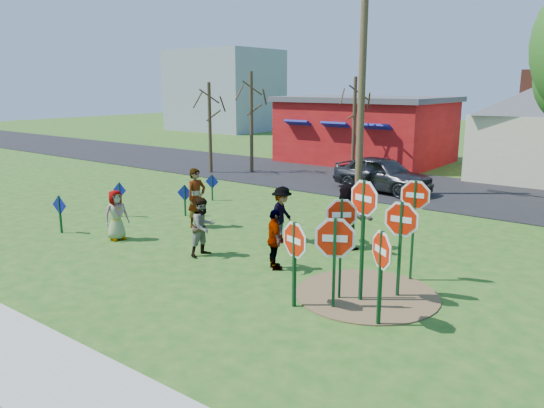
{
  "coord_description": "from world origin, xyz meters",
  "views": [
    {
      "loc": [
        9.57,
        -11.12,
        4.6
      ],
      "look_at": [
        0.1,
        1.26,
        1.08
      ],
      "focal_mm": 35.0,
      "sensor_mm": 36.0,
      "label": 1
    }
  ],
  "objects_px": {
    "stop_sign_c": "(364,213)",
    "person_a": "(116,215)",
    "stop_sign_d": "(401,226)",
    "suv": "(382,174)",
    "stop_sign_a": "(295,246)",
    "person_b": "(197,198)",
    "utility_pole": "(362,72)",
    "stop_sign_b": "(415,205)"
  },
  "relations": [
    {
      "from": "stop_sign_b",
      "to": "stop_sign_d",
      "type": "bearing_deg",
      "value": -90.02
    },
    {
      "from": "stop_sign_a",
      "to": "suv",
      "type": "height_order",
      "value": "stop_sign_a"
    },
    {
      "from": "stop_sign_c",
      "to": "person_a",
      "type": "bearing_deg",
      "value": -161.73
    },
    {
      "from": "stop_sign_a",
      "to": "person_b",
      "type": "height_order",
      "value": "stop_sign_a"
    },
    {
      "from": "person_b",
      "to": "stop_sign_d",
      "type": "bearing_deg",
      "value": -94.28
    },
    {
      "from": "stop_sign_c",
      "to": "stop_sign_d",
      "type": "distance_m",
      "value": 0.96
    },
    {
      "from": "stop_sign_b",
      "to": "person_b",
      "type": "distance_m",
      "value": 7.64
    },
    {
      "from": "person_b",
      "to": "utility_pole",
      "type": "bearing_deg",
      "value": -5.03
    },
    {
      "from": "stop_sign_a",
      "to": "utility_pole",
      "type": "relative_size",
      "value": 0.21
    },
    {
      "from": "person_a",
      "to": "person_b",
      "type": "bearing_deg",
      "value": -7.6
    },
    {
      "from": "stop_sign_c",
      "to": "utility_pole",
      "type": "relative_size",
      "value": 0.29
    },
    {
      "from": "suv",
      "to": "utility_pole",
      "type": "relative_size",
      "value": 0.46
    },
    {
      "from": "stop_sign_c",
      "to": "suv",
      "type": "distance_m",
      "value": 12.41
    },
    {
      "from": "stop_sign_a",
      "to": "utility_pole",
      "type": "bearing_deg",
      "value": 129.85
    },
    {
      "from": "person_a",
      "to": "person_b",
      "type": "height_order",
      "value": "person_b"
    },
    {
      "from": "stop_sign_b",
      "to": "stop_sign_c",
      "type": "bearing_deg",
      "value": -110.13
    },
    {
      "from": "person_b",
      "to": "suv",
      "type": "bearing_deg",
      "value": -7.03
    },
    {
      "from": "stop_sign_a",
      "to": "suv",
      "type": "relative_size",
      "value": 0.44
    },
    {
      "from": "person_b",
      "to": "utility_pole",
      "type": "relative_size",
      "value": 0.2
    },
    {
      "from": "stop_sign_c",
      "to": "person_a",
      "type": "height_order",
      "value": "stop_sign_c"
    },
    {
      "from": "stop_sign_d",
      "to": "person_b",
      "type": "bearing_deg",
      "value": 165.55
    },
    {
      "from": "person_a",
      "to": "stop_sign_c",
      "type": "bearing_deg",
      "value": -76.4
    },
    {
      "from": "stop_sign_a",
      "to": "suv",
      "type": "bearing_deg",
      "value": 125.74
    },
    {
      "from": "stop_sign_c",
      "to": "person_b",
      "type": "height_order",
      "value": "stop_sign_c"
    },
    {
      "from": "stop_sign_a",
      "to": "person_a",
      "type": "height_order",
      "value": "stop_sign_a"
    },
    {
      "from": "stop_sign_b",
      "to": "utility_pole",
      "type": "bearing_deg",
      "value": 116.21
    },
    {
      "from": "stop_sign_c",
      "to": "stop_sign_d",
      "type": "relative_size",
      "value": 1.22
    },
    {
      "from": "suv",
      "to": "utility_pole",
      "type": "xyz_separation_m",
      "value": [
        -0.56,
        -1.11,
        4.28
      ]
    },
    {
      "from": "stop_sign_d",
      "to": "suv",
      "type": "height_order",
      "value": "stop_sign_d"
    },
    {
      "from": "stop_sign_a",
      "to": "stop_sign_c",
      "type": "bearing_deg",
      "value": 66.66
    },
    {
      "from": "stop_sign_d",
      "to": "person_a",
      "type": "distance_m",
      "value": 8.73
    },
    {
      "from": "stop_sign_a",
      "to": "stop_sign_d",
      "type": "height_order",
      "value": "stop_sign_d"
    },
    {
      "from": "stop_sign_c",
      "to": "utility_pole",
      "type": "xyz_separation_m",
      "value": [
        -5.57,
        10.19,
        3.1
      ]
    },
    {
      "from": "person_b",
      "to": "utility_pole",
      "type": "distance_m",
      "value": 9.13
    },
    {
      "from": "stop_sign_c",
      "to": "suv",
      "type": "xyz_separation_m",
      "value": [
        -5.01,
        11.3,
        -1.17
      ]
    },
    {
      "from": "person_b",
      "to": "person_a",
      "type": "bearing_deg",
      "value": 167.63
    },
    {
      "from": "person_a",
      "to": "suv",
      "type": "height_order",
      "value": "suv"
    },
    {
      "from": "person_a",
      "to": "stop_sign_b",
      "type": "bearing_deg",
      "value": -64.25
    },
    {
      "from": "stop_sign_a",
      "to": "stop_sign_c",
      "type": "xyz_separation_m",
      "value": [
        0.98,
        1.12,
        0.65
      ]
    },
    {
      "from": "stop_sign_d",
      "to": "suv",
      "type": "distance_m",
      "value": 11.98
    },
    {
      "from": "person_a",
      "to": "suv",
      "type": "relative_size",
      "value": 0.34
    },
    {
      "from": "suv",
      "to": "person_a",
      "type": "bearing_deg",
      "value": 174.78
    }
  ]
}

